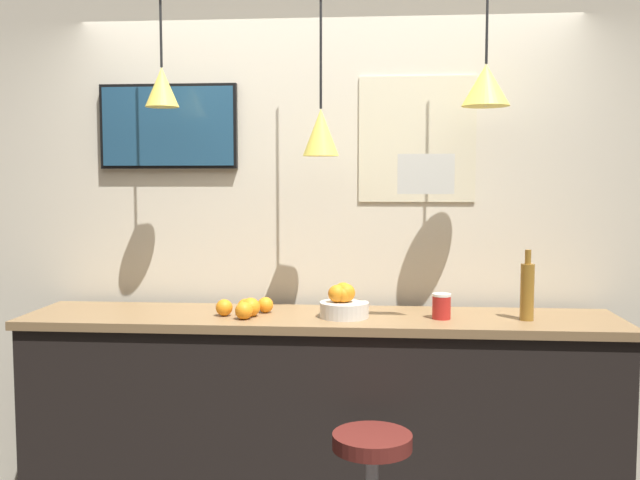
% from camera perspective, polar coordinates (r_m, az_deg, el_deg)
% --- Properties ---
extents(back_wall, '(8.00, 0.06, 2.90)m').
position_cam_1_polar(back_wall, '(3.66, 0.50, 1.01)').
color(back_wall, beige).
rests_on(back_wall, ground_plane).
extents(service_counter, '(2.75, 0.55, 1.07)m').
position_cam_1_polar(service_counter, '(3.46, 0.00, -14.70)').
color(service_counter, black).
rests_on(service_counter, ground_plane).
extents(fruit_bowl, '(0.22, 0.22, 0.16)m').
position_cam_1_polar(fruit_bowl, '(3.26, 1.90, -5.08)').
color(fruit_bowl, beige).
rests_on(fruit_bowl, service_counter).
extents(orange_pile, '(0.25, 0.25, 0.09)m').
position_cam_1_polar(orange_pile, '(3.32, -5.91, -5.39)').
color(orange_pile, orange).
rests_on(orange_pile, service_counter).
extents(juice_bottle, '(0.06, 0.06, 0.32)m').
position_cam_1_polar(juice_bottle, '(3.31, 16.25, -3.89)').
color(juice_bottle, olive).
rests_on(juice_bottle, service_counter).
extents(spread_jar, '(0.08, 0.08, 0.11)m').
position_cam_1_polar(spread_jar, '(3.27, 9.70, -5.24)').
color(spread_jar, red).
rests_on(spread_jar, service_counter).
extents(pendant_lamp_left, '(0.16, 0.16, 0.77)m').
position_cam_1_polar(pendant_lamp_left, '(3.48, -12.54, 11.94)').
color(pendant_lamp_left, black).
extents(pendant_lamp_middle, '(0.17, 0.17, 1.00)m').
position_cam_1_polar(pendant_lamp_middle, '(3.32, 0.07, 8.74)').
color(pendant_lamp_middle, black).
extents(pendant_lamp_right, '(0.22, 0.22, 0.78)m').
position_cam_1_polar(pendant_lamp_right, '(3.36, 13.13, 12.03)').
color(pendant_lamp_right, black).
extents(mounted_tv, '(0.71, 0.04, 0.43)m').
position_cam_1_polar(mounted_tv, '(3.75, -12.04, 8.87)').
color(mounted_tv, black).
extents(hanging_menu_board, '(0.24, 0.01, 0.17)m').
position_cam_1_polar(hanging_menu_board, '(3.06, 8.47, 5.25)').
color(hanging_menu_board, silver).
extents(wall_poster, '(0.58, 0.01, 0.62)m').
position_cam_1_polar(wall_poster, '(3.61, 7.78, 7.98)').
color(wall_poster, beige).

